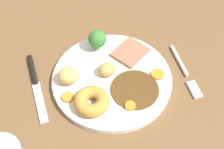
{
  "coord_description": "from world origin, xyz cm",
  "views": [
    {
      "loc": [
        11.05,
        43.14,
        59.39
      ],
      "look_at": [
        2.94,
        2.45,
        6.0
      ],
      "focal_mm": 49.48,
      "sensor_mm": 36.0,
      "label": 1
    }
  ],
  "objects_px": {
    "carrot_coin_side": "(130,106)",
    "fork": "(185,73)",
    "dinner_plate": "(112,79)",
    "roast_potato_left": "(107,69)",
    "carrot_coin_front": "(68,97)",
    "knife": "(35,81)",
    "roast_potato_right": "(69,76)",
    "carrot_coin_back": "(157,74)",
    "meat_slice_main": "(130,52)",
    "yorkshire_pudding": "(92,101)",
    "broccoli_floret": "(97,39)"
  },
  "relations": [
    {
      "from": "carrot_coin_side",
      "to": "fork",
      "type": "xyz_separation_m",
      "value": [
        -0.15,
        -0.07,
        -0.01
      ]
    },
    {
      "from": "dinner_plate",
      "to": "roast_potato_left",
      "type": "height_order",
      "value": "roast_potato_left"
    },
    {
      "from": "carrot_coin_front",
      "to": "knife",
      "type": "height_order",
      "value": "carrot_coin_front"
    },
    {
      "from": "roast_potato_right",
      "to": "carrot_coin_side",
      "type": "bearing_deg",
      "value": 141.36
    },
    {
      "from": "dinner_plate",
      "to": "carrot_coin_front",
      "type": "distance_m",
      "value": 0.11
    },
    {
      "from": "dinner_plate",
      "to": "roast_potato_left",
      "type": "bearing_deg",
      "value": -56.01
    },
    {
      "from": "roast_potato_right",
      "to": "carrot_coin_back",
      "type": "height_order",
      "value": "roast_potato_right"
    },
    {
      "from": "dinner_plate",
      "to": "roast_potato_left",
      "type": "distance_m",
      "value": 0.03
    },
    {
      "from": "dinner_plate",
      "to": "roast_potato_right",
      "type": "height_order",
      "value": "roast_potato_right"
    },
    {
      "from": "meat_slice_main",
      "to": "carrot_coin_front",
      "type": "bearing_deg",
      "value": 31.58
    },
    {
      "from": "yorkshire_pudding",
      "to": "roast_potato_left",
      "type": "distance_m",
      "value": 0.09
    },
    {
      "from": "roast_potato_right",
      "to": "carrot_coin_front",
      "type": "xyz_separation_m",
      "value": [
        0.01,
        0.05,
        -0.01
      ]
    },
    {
      "from": "carrot_coin_front",
      "to": "fork",
      "type": "relative_size",
      "value": 0.16
    },
    {
      "from": "meat_slice_main",
      "to": "fork",
      "type": "height_order",
      "value": "meat_slice_main"
    },
    {
      "from": "broccoli_floret",
      "to": "knife",
      "type": "distance_m",
      "value": 0.17
    },
    {
      "from": "meat_slice_main",
      "to": "fork",
      "type": "relative_size",
      "value": 0.49
    },
    {
      "from": "roast_potato_left",
      "to": "broccoli_floret",
      "type": "bearing_deg",
      "value": -84.8
    },
    {
      "from": "carrot_coin_front",
      "to": "meat_slice_main",
      "type": "bearing_deg",
      "value": -148.42
    },
    {
      "from": "fork",
      "to": "roast_potato_left",
      "type": "bearing_deg",
      "value": -102.2
    },
    {
      "from": "meat_slice_main",
      "to": "knife",
      "type": "distance_m",
      "value": 0.23
    },
    {
      "from": "fork",
      "to": "knife",
      "type": "distance_m",
      "value": 0.34
    },
    {
      "from": "meat_slice_main",
      "to": "broccoli_floret",
      "type": "relative_size",
      "value": 1.45
    },
    {
      "from": "dinner_plate",
      "to": "roast_potato_right",
      "type": "relative_size",
      "value": 5.59
    },
    {
      "from": "yorkshire_pudding",
      "to": "carrot_coin_side",
      "type": "distance_m",
      "value": 0.08
    },
    {
      "from": "carrot_coin_back",
      "to": "carrot_coin_side",
      "type": "relative_size",
      "value": 1.33
    },
    {
      "from": "fork",
      "to": "knife",
      "type": "relative_size",
      "value": 0.83
    },
    {
      "from": "yorkshire_pudding",
      "to": "fork",
      "type": "height_order",
      "value": "yorkshire_pudding"
    },
    {
      "from": "roast_potato_right",
      "to": "broccoli_floret",
      "type": "height_order",
      "value": "broccoli_floret"
    },
    {
      "from": "knife",
      "to": "roast_potato_right",
      "type": "bearing_deg",
      "value": 67.67
    },
    {
      "from": "meat_slice_main",
      "to": "yorkshire_pudding",
      "type": "bearing_deg",
      "value": 48.22
    },
    {
      "from": "carrot_coin_side",
      "to": "carrot_coin_front",
      "type": "bearing_deg",
      "value": -20.62
    },
    {
      "from": "roast_potato_right",
      "to": "carrot_coin_back",
      "type": "distance_m",
      "value": 0.2
    },
    {
      "from": "dinner_plate",
      "to": "carrot_coin_side",
      "type": "distance_m",
      "value": 0.09
    },
    {
      "from": "meat_slice_main",
      "to": "roast_potato_right",
      "type": "distance_m",
      "value": 0.16
    },
    {
      "from": "carrot_coin_back",
      "to": "knife",
      "type": "relative_size",
      "value": 0.16
    },
    {
      "from": "roast_potato_left",
      "to": "carrot_coin_back",
      "type": "distance_m",
      "value": 0.11
    },
    {
      "from": "carrot_coin_back",
      "to": "dinner_plate",
      "type": "bearing_deg",
      "value": -7.85
    },
    {
      "from": "carrot_coin_back",
      "to": "carrot_coin_side",
      "type": "bearing_deg",
      "value": 41.1
    },
    {
      "from": "yorkshire_pudding",
      "to": "knife",
      "type": "xyz_separation_m",
      "value": [
        0.11,
        -0.09,
        -0.02
      ]
    },
    {
      "from": "roast_potato_right",
      "to": "carrot_coin_front",
      "type": "relative_size",
      "value": 1.91
    },
    {
      "from": "dinner_plate",
      "to": "carrot_coin_back",
      "type": "relative_size",
      "value": 9.0
    },
    {
      "from": "dinner_plate",
      "to": "knife",
      "type": "height_order",
      "value": "dinner_plate"
    },
    {
      "from": "roast_potato_left",
      "to": "broccoli_floret",
      "type": "distance_m",
      "value": 0.08
    },
    {
      "from": "meat_slice_main",
      "to": "fork",
      "type": "distance_m",
      "value": 0.14
    },
    {
      "from": "roast_potato_left",
      "to": "roast_potato_right",
      "type": "xyz_separation_m",
      "value": [
        0.08,
        0.0,
        0.0
      ]
    },
    {
      "from": "carrot_coin_front",
      "to": "carrot_coin_back",
      "type": "relative_size",
      "value": 0.84
    },
    {
      "from": "carrot_coin_back",
      "to": "carrot_coin_side",
      "type": "height_order",
      "value": "carrot_coin_side"
    },
    {
      "from": "carrot_coin_side",
      "to": "knife",
      "type": "height_order",
      "value": "carrot_coin_side"
    },
    {
      "from": "roast_potato_right",
      "to": "knife",
      "type": "distance_m",
      "value": 0.08
    },
    {
      "from": "carrot_coin_back",
      "to": "carrot_coin_side",
      "type": "distance_m",
      "value": 0.1
    }
  ]
}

